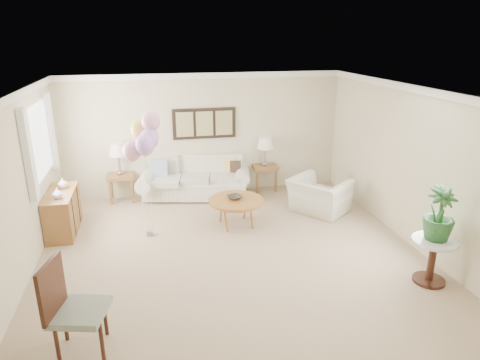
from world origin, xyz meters
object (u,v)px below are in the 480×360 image
(sofa, at_px, (196,181))
(armchair, at_px, (319,196))
(accent_chair, at_px, (71,306))
(balloon_cluster, at_px, (143,138))
(coffee_table, at_px, (236,202))

(sofa, distance_m, armchair, 2.68)
(accent_chair, bearing_deg, armchair, 37.17)
(accent_chair, xyz_separation_m, balloon_cluster, (0.86, 2.78, 1.17))
(accent_chair, height_order, balloon_cluster, balloon_cluster)
(sofa, height_order, armchair, sofa)
(accent_chair, bearing_deg, sofa, 67.64)
(accent_chair, distance_m, balloon_cluster, 3.14)
(accent_chair, bearing_deg, balloon_cluster, 72.86)
(coffee_table, bearing_deg, balloon_cluster, -176.48)
(armchair, bearing_deg, coffee_table, 61.48)
(sofa, xyz_separation_m, armchair, (2.27, -1.41, -0.01))
(sofa, height_order, accent_chair, accent_chair)
(coffee_table, distance_m, balloon_cluster, 2.03)
(armchair, bearing_deg, sofa, 20.88)
(balloon_cluster, bearing_deg, sofa, 60.19)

